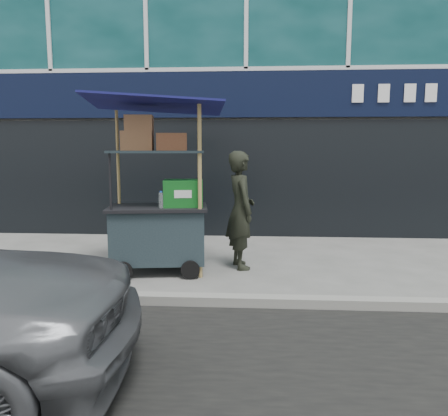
{
  "coord_description": "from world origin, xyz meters",
  "views": [
    {
      "loc": [
        0.14,
        -5.12,
        1.84
      ],
      "look_at": [
        -0.27,
        1.2,
        0.97
      ],
      "focal_mm": 35.0,
      "sensor_mm": 36.0,
      "label": 1
    }
  ],
  "objects": [
    {
      "name": "ground",
      "position": [
        0.0,
        0.0,
        0.0
      ],
      "size": [
        80.0,
        80.0,
        0.0
      ],
      "primitive_type": "plane",
      "color": "#5E5E5A",
      "rests_on": "ground"
    },
    {
      "name": "curb",
      "position": [
        0.0,
        -0.2,
        0.06
      ],
      "size": [
        80.0,
        0.18,
        0.12
      ],
      "primitive_type": "cube",
      "color": "gray",
      "rests_on": "ground"
    },
    {
      "name": "vendor_cart",
      "position": [
        -1.22,
        1.14,
        0.9
      ],
      "size": [
        2.06,
        1.58,
        2.56
      ],
      "rotation": [
        0.0,
        0.0,
        0.13
      ],
      "color": "black",
      "rests_on": "ground"
    },
    {
      "name": "vendor_man",
      "position": [
        -0.03,
        1.48,
        0.9
      ],
      "size": [
        0.61,
        0.75,
        1.8
      ],
      "primitive_type": "imported",
      "rotation": [
        0.0,
        0.0,
        1.88
      ],
      "color": "black",
      "rests_on": "ground"
    }
  ]
}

